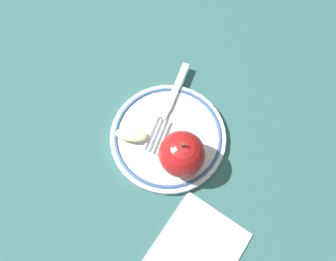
# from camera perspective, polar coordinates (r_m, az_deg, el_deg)

# --- Properties ---
(ground_plane) EXTENTS (2.00, 2.00, 0.00)m
(ground_plane) POSITION_cam_1_polar(r_m,az_deg,el_deg) (0.57, 0.56, -2.57)
(ground_plane) COLOR #315E5C
(plate) EXTENTS (0.20, 0.20, 0.02)m
(plate) POSITION_cam_1_polar(r_m,az_deg,el_deg) (0.56, -0.00, -1.06)
(plate) COLOR silver
(plate) RESTS_ON ground_plane
(apple_red_whole) EXTENTS (0.07, 0.07, 0.08)m
(apple_red_whole) POSITION_cam_1_polar(r_m,az_deg,el_deg) (0.51, 2.43, -4.10)
(apple_red_whole) COLOR #B41819
(apple_red_whole) RESTS_ON plate
(apple_slice_front) EXTENTS (0.04, 0.06, 0.02)m
(apple_slice_front) POSITION_cam_1_polar(r_m,az_deg,el_deg) (0.55, -6.37, -0.78)
(apple_slice_front) COLOR beige
(apple_slice_front) RESTS_ON plate
(fork) EXTENTS (0.19, 0.04, 0.00)m
(fork) POSITION_cam_1_polar(r_m,az_deg,el_deg) (0.58, 0.31, 4.73)
(fork) COLOR silver
(fork) RESTS_ON plate
(napkin_folded) EXTENTS (0.16, 0.14, 0.01)m
(napkin_folded) POSITION_cam_1_polar(r_m,az_deg,el_deg) (0.53, 4.87, -20.24)
(napkin_folded) COLOR silver
(napkin_folded) RESTS_ON ground_plane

